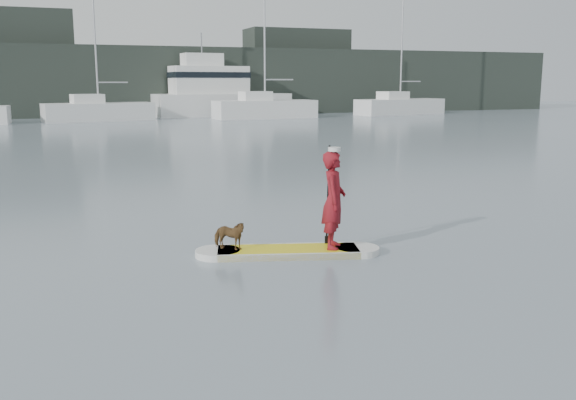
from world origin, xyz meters
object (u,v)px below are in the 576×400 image
object	(u,v)px
sailboat_f	(399,105)
sailboat_d	(98,110)
paddler	(334,200)
sailboat_e	(264,108)
paddleboard	(288,252)
dog	(229,235)
motor_yacht_a	(216,93)

from	to	relation	value
sailboat_f	sailboat_d	bearing A→B (deg)	169.60
paddler	sailboat_e	bearing A→B (deg)	11.50
paddler	sailboat_e	size ratio (longest dim) A/B	0.14
sailboat_d	paddleboard	bearing A→B (deg)	-98.55
dog	paddleboard	bearing A→B (deg)	-68.34
sailboat_d	sailboat_f	size ratio (longest dim) A/B	0.92
paddleboard	dog	bearing A→B (deg)	-180.00
paddler	dog	bearing A→B (deg)	102.24
paddler	sailboat_f	bearing A→B (deg)	-3.32
paddler	sailboat_e	distance (m)	42.04
sailboat_d	sailboat_e	distance (m)	13.13
paddler	motor_yacht_a	size ratio (longest dim) A/B	0.14
paddler	sailboat_e	xyz separation A→B (m)	(12.15, 40.25, -0.12)
sailboat_d	sailboat_f	world-z (taller)	sailboat_f
paddleboard	paddler	world-z (taller)	paddler
sailboat_d	motor_yacht_a	world-z (taller)	sailboat_d
sailboat_f	motor_yacht_a	bearing A→B (deg)	158.18
paddler	sailboat_d	xyz separation A→B (m)	(-0.92, 41.53, -0.12)
dog	motor_yacht_a	size ratio (longest dim) A/B	0.05
dog	sailboat_d	distance (m)	41.03
sailboat_f	motor_yacht_a	distance (m)	16.74
sailboat_e	sailboat_f	bearing A→B (deg)	3.90
dog	motor_yacht_a	bearing A→B (deg)	23.66
paddler	sailboat_d	bearing A→B (deg)	29.56
sailboat_e	motor_yacht_a	xyz separation A→B (m)	(-2.81, 4.70, 1.11)
dog	motor_yacht_a	world-z (taller)	motor_yacht_a
paddler	motor_yacht_a	world-z (taller)	motor_yacht_a
sailboat_f	sailboat_e	bearing A→B (deg)	175.58
sailboat_e	sailboat_f	size ratio (longest dim) A/B	0.93
dog	sailboat_e	bearing A→B (deg)	18.39
sailboat_e	sailboat_f	distance (m)	13.68
dog	sailboat_e	xyz separation A→B (m)	(13.93, 39.74, 0.49)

